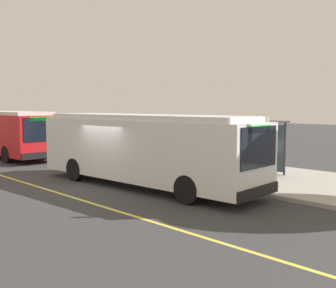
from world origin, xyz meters
The scene contains 8 objects.
ground_plane centered at (0.00, 0.00, 0.00)m, with size 120.00×120.00×0.00m, color #38383A.
sidewalk_curb centered at (0.00, 6.00, 0.07)m, with size 44.00×6.40×0.15m, color #A8A399.
lane_stripe_center centered at (0.00, -2.20, 0.00)m, with size 36.00×0.14×0.01m, color #E0D64C.
transit_bus_main centered at (1.06, 1.01, 1.62)m, with size 10.78×3.21×2.95m.
transit_bus_second centered at (-12.91, 0.85, 1.62)m, with size 10.60×2.81×2.95m.
bus_shelter centered at (2.62, 6.33, 1.92)m, with size 2.90×1.60×2.48m.
waiting_bench centered at (2.98, 6.22, 0.63)m, with size 1.60×0.48×0.95m.
route_sign_post centered at (5.22, 3.30, 1.96)m, with size 0.44×0.08×2.80m.
Camera 1 is at (13.62, -9.80, 3.32)m, focal length 43.54 mm.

